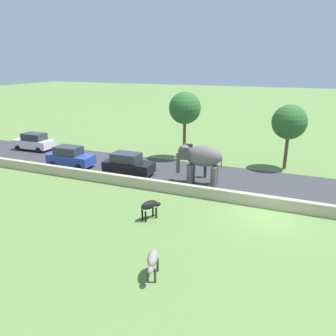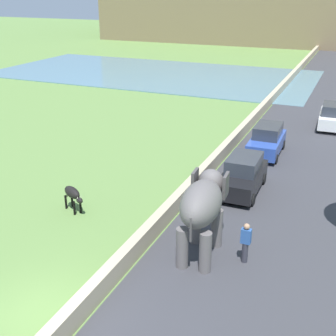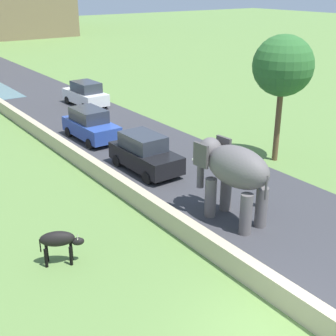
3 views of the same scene
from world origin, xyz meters
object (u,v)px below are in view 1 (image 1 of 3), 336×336
object	(u,v)px
person_beside_elephant	(205,167)
car_white	(34,142)
car_blue	(70,157)
car_black	(128,164)
elephant	(200,159)
cow_black	(150,206)
cow_grey	(152,260)

from	to	relation	value
person_beside_elephant	car_white	xyz separation A→B (m)	(1.52, 18.65, 0.03)
car_blue	car_black	world-z (taller)	same
elephant	cow_black	xyz separation A→B (m)	(-6.39, 0.99, -1.20)
elephant	car_white	size ratio (longest dim) A/B	0.87
person_beside_elephant	car_black	world-z (taller)	car_black
elephant	car_blue	bearing A→B (deg)	89.92
elephant	cow_black	distance (m)	6.58
car_blue	cow_grey	world-z (taller)	car_blue
car_blue	cow_grey	bearing A→B (deg)	-130.82
elephant	person_beside_elephant	bearing A→B (deg)	1.62
car_blue	car_black	xyz separation A→B (m)	(0.00, -5.65, 0.00)
elephant	cow_grey	world-z (taller)	elephant
cow_black	elephant	bearing A→B (deg)	-8.84
cow_black	cow_grey	world-z (taller)	same
car_black	cow_black	world-z (taller)	car_black
car_blue	car_black	distance (m)	5.65
car_white	car_black	world-z (taller)	same
person_beside_elephant	cow_black	distance (m)	8.09
cow_black	car_white	bearing A→B (deg)	61.63
person_beside_elephant	car_white	distance (m)	18.71
elephant	car_black	size ratio (longest dim) A/B	0.87
car_blue	cow_grey	size ratio (longest dim) A/B	2.84
car_black	cow_black	bearing A→B (deg)	-142.18
person_beside_elephant	car_blue	world-z (taller)	car_blue
car_white	cow_black	world-z (taller)	car_white
person_beside_elephant	car_black	bearing A→B (deg)	105.38
person_beside_elephant	cow_grey	world-z (taller)	person_beside_elephant
elephant	person_beside_elephant	distance (m)	2.02
elephant	person_beside_elephant	xyz separation A→B (m)	(1.65, 0.05, -1.16)
elephant	car_blue	world-z (taller)	elephant
elephant	cow_grey	xyz separation A→B (m)	(-11.25, -1.43, -1.20)
person_beside_elephant	car_blue	bearing A→B (deg)	98.01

